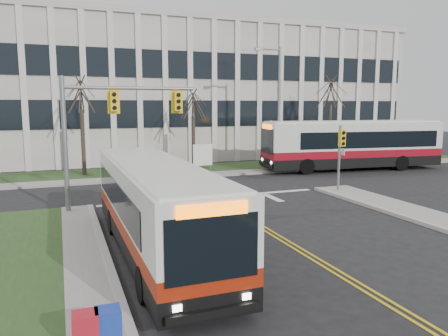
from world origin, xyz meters
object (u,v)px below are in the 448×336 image
directory_sign (203,155)px  newspaper_box_red (86,336)px  bus_main (156,209)px  streetlight (277,101)px  bus_cross (352,146)px  newspaper_box_blue (108,331)px

directory_sign → newspaper_box_red: size_ratio=2.11×
bus_main → streetlight: bearing=50.7°
directory_sign → bus_main: bearing=-112.7°
bus_cross → newspaper_box_blue: 27.82m
directory_sign → newspaper_box_red: bearing=-113.2°
bus_cross → newspaper_box_blue: bearing=-39.7°
streetlight → bus_cross: size_ratio=0.67×
newspaper_box_red → directory_sign: bearing=69.0°
newspaper_box_blue → bus_cross: bearing=44.5°
bus_main → newspaper_box_blue: size_ratio=11.79×
streetlight → newspaper_box_blue: bearing=-124.8°
streetlight → directory_sign: size_ratio=4.60×
bus_main → newspaper_box_red: bus_main is taller
streetlight → bus_main: streetlight is taller
directory_sign → newspaper_box_blue: 24.49m
newspaper_box_red → streetlight: bearing=56.7°
newspaper_box_red → newspaper_box_blue: bearing=6.5°
directory_sign → bus_main: (-7.14, -17.04, 0.32)m
bus_cross → newspaper_box_blue: size_ratio=14.40×
streetlight → directory_sign: streetlight is taller
newspaper_box_blue → bus_main: bearing=69.9°
directory_sign → newspaper_box_red: directory_sign is taller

